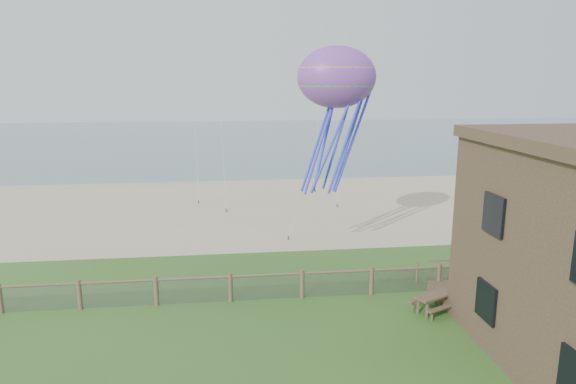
# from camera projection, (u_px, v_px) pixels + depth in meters

# --- Properties ---
(ground) EXTENTS (160.00, 160.00, 0.00)m
(ground) POSITION_uv_depth(u_px,v_px,m) (330.00, 378.00, 15.85)
(ground) COLOR #2D581E
(ground) RESTS_ON ground
(sand_beach) EXTENTS (72.00, 20.00, 0.02)m
(sand_beach) POSITION_uv_depth(u_px,v_px,m) (270.00, 206.00, 37.18)
(sand_beach) COLOR tan
(sand_beach) RESTS_ON ground
(ocean) EXTENTS (160.00, 68.00, 0.02)m
(ocean) POSITION_uv_depth(u_px,v_px,m) (246.00, 138.00, 79.83)
(ocean) COLOR slate
(ocean) RESTS_ON ground
(chainlink_fence) EXTENTS (36.20, 0.20, 1.25)m
(chainlink_fence) POSITION_uv_depth(u_px,v_px,m) (302.00, 286.00, 21.55)
(chainlink_fence) COLOR brown
(chainlink_fence) RESTS_ON ground
(picnic_table) EXTENTS (2.02, 1.82, 0.70)m
(picnic_table) POSITION_uv_depth(u_px,v_px,m) (434.00, 304.00, 20.26)
(picnic_table) COLOR brown
(picnic_table) RESTS_ON ground
(octopus_kite) EXTENTS (4.32, 3.60, 7.66)m
(octopus_kite) POSITION_uv_depth(u_px,v_px,m) (336.00, 118.00, 25.26)
(octopus_kite) COLOR #EB256B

